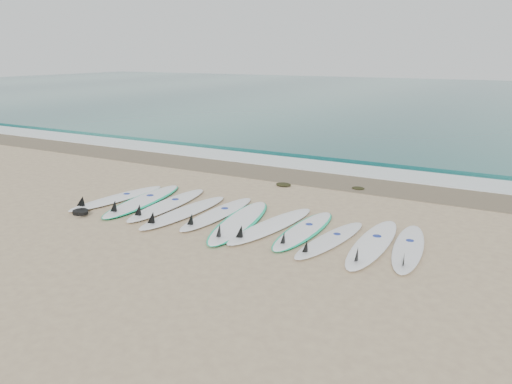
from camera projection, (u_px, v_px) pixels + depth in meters
The scene contains 19 objects.
ground at pixel (242, 222), 10.13m from camera, with size 120.00×120.00×0.00m, color tan.
ocean at pixel (461, 98), 37.52m from camera, with size 120.00×55.00×0.03m, color #20615D.
wet_sand_band at pixel (318, 179), 13.58m from camera, with size 120.00×1.80×0.01m, color brown.
foam_band at pixel (336, 168), 14.76m from camera, with size 120.00×1.40×0.04m, color silver.
wave_crest at pixel (352, 158), 16.01m from camera, with size 120.00×1.00×0.10m, color #20615D.
surfboard_0 at pixel (115, 198), 11.57m from camera, with size 0.90×2.68×0.34m.
surfboard_1 at pixel (142, 201), 11.38m from camera, with size 1.05×2.95×0.37m.
surfboard_2 at pixel (166, 205), 11.06m from camera, with size 0.72×2.81×0.36m.
surfboard_3 at pixel (183, 212), 10.54m from camera, with size 0.70×2.74×0.35m.
surfboard_4 at pixel (216, 214), 10.45m from camera, with size 0.55×2.61×0.33m.
surfboard_5 at pixel (239, 222), 9.97m from camera, with size 1.18×2.94×0.36m.
surfboard_6 at pixel (270, 226), 9.73m from camera, with size 0.96×2.74×0.34m.
surfboard_7 at pixel (303, 230), 9.51m from camera, with size 0.60×2.50×0.32m.
surfboard_8 at pixel (329, 240), 9.01m from camera, with size 0.83×2.39×0.30m.
surfboard_9 at pixel (372, 244), 8.81m from camera, with size 0.62×2.73×0.35m.
surfboard_10 at pixel (408, 248), 8.63m from camera, with size 0.81×2.48×0.31m.
seaweed_near at pixel (283, 184), 12.84m from camera, with size 0.40×0.31×0.08m, color black.
seaweed_far at pixel (358, 188), 12.52m from camera, with size 0.32×0.25×0.06m, color black.
leash_coil at pixel (81, 212), 10.59m from camera, with size 0.46×0.36×0.11m.
Camera 1 is at (4.88, -8.25, 3.32)m, focal length 35.00 mm.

